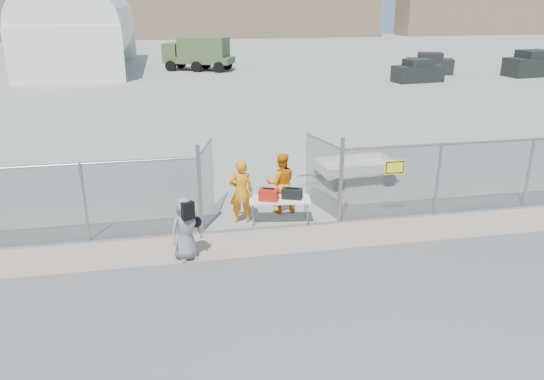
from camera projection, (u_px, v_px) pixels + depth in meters
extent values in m
plane|color=#404040|center=(287.00, 258.00, 13.29)|extent=(160.00, 160.00, 0.00)
cube|color=gray|center=(194.00, 64.00, 52.04)|extent=(160.00, 80.00, 0.01)
cube|color=gray|center=(279.00, 241.00, 14.21)|extent=(44.00, 1.60, 0.01)
cube|color=red|center=(269.00, 195.00, 14.96)|extent=(0.62, 0.52, 0.33)
cube|color=black|center=(292.00, 193.00, 15.13)|extent=(0.66, 0.51, 0.28)
imported|color=orange|center=(241.00, 192.00, 15.12)|extent=(0.70, 0.48, 1.87)
imported|color=orange|center=(281.00, 183.00, 15.86)|extent=(0.93, 0.73, 1.85)
imported|color=slate|center=(186.00, 229.00, 12.99)|extent=(0.94, 0.80, 1.63)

